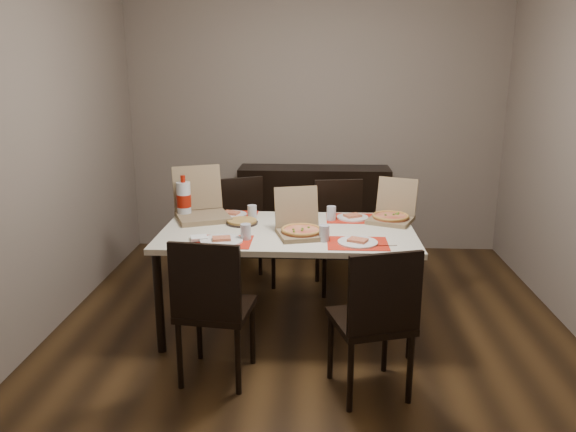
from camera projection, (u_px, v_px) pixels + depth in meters
The scene contains 19 objects.
ground at pixel (311, 333), 4.12m from camera, with size 3.80×4.00×0.02m, color #3D2712.
room_walls at pixel (315, 87), 4.08m from camera, with size 3.84×4.02×2.62m.
sideboard at pixel (314, 211), 5.71m from camera, with size 1.50×0.40×0.90m, color black.
dining_table at pixel (288, 238), 4.04m from camera, with size 1.80×1.00×0.75m.
chair_near_left at pixel (212, 305), 3.34m from camera, with size 0.47×0.47×0.93m.
chair_near_right at pixel (375, 317), 3.18m from camera, with size 0.52×0.52×0.93m.
chair_far_left at pixel (244, 227), 4.94m from camera, with size 0.55×0.55×0.93m.
chair_far_right at pixel (340, 230), 4.85m from camera, with size 0.48×0.48×0.93m.
setting_near_left at pixel (225, 238), 3.75m from camera, with size 0.46×0.30×0.11m.
setting_near_right at pixel (349, 240), 3.71m from camera, with size 0.51×0.30×0.11m.
setting_far_left at pixel (234, 214), 4.36m from camera, with size 0.44×0.30×0.11m.
setting_far_right at pixel (347, 216), 4.28m from camera, with size 0.45×0.30×0.11m.
napkin_loose at pixel (303, 229), 4.00m from camera, with size 0.12×0.11×0.02m, color white.
pizza_box_center at pixel (300, 228), 3.88m from camera, with size 0.39×0.42×0.31m.
pizza_box_right at pixel (392, 214), 4.22m from camera, with size 0.41×0.43×0.31m.
pizza_box_left at pixel (202, 210), 4.31m from camera, with size 0.51×0.53×0.38m.
faina_plate at pixel (242, 222), 4.16m from camera, with size 0.24×0.24×0.03m.
dip_bowl at pixel (298, 222), 4.17m from camera, with size 0.12×0.12×0.03m, color white.
soda_bottle at pixel (184, 200), 4.30m from camera, with size 0.11×0.11×0.33m.
Camera 1 is at (0.02, -3.75, 1.89)m, focal length 35.00 mm.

